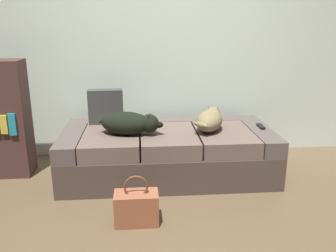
{
  "coord_description": "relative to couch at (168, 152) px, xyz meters",
  "views": [
    {
      "loc": [
        -0.26,
        -2.09,
        1.43
      ],
      "look_at": [
        0.0,
        1.04,
        0.5
      ],
      "focal_mm": 37.88,
      "sensor_mm": 36.0,
      "label": 1
    }
  ],
  "objects": [
    {
      "name": "handbag",
      "position": [
        -0.3,
        -0.86,
        -0.1
      ],
      "size": [
        0.32,
        0.18,
        0.38
      ],
      "color": "brown",
      "rests_on": "ground"
    },
    {
      "name": "couch",
      "position": [
        0.0,
        0.0,
        0.0
      ],
      "size": [
        1.97,
        0.95,
        0.45
      ],
      "color": "#483A33",
      "rests_on": "ground"
    },
    {
      "name": "dog_dark",
      "position": [
        -0.35,
        -0.11,
        0.33
      ],
      "size": [
        0.6,
        0.34,
        0.2
      ],
      "color": "black",
      "rests_on": "couch"
    },
    {
      "name": "ground_plane",
      "position": [
        0.0,
        -1.09,
        -0.22
      ],
      "size": [
        10.0,
        10.0,
        0.0
      ],
      "primitive_type": "plane",
      "color": "brown"
    },
    {
      "name": "throw_pillow",
      "position": [
        -0.59,
        0.27,
        0.4
      ],
      "size": [
        0.35,
        0.14,
        0.34
      ],
      "primitive_type": "cube",
      "rotation": [
        0.0,
        0.0,
        0.05
      ],
      "color": "#383A38",
      "rests_on": "couch"
    },
    {
      "name": "tv_remote",
      "position": [
        0.9,
        -0.01,
        0.24
      ],
      "size": [
        0.05,
        0.15,
        0.02
      ],
      "primitive_type": "cube",
      "rotation": [
        0.0,
        0.0,
        -0.02
      ],
      "color": "black",
      "rests_on": "couch"
    },
    {
      "name": "back_wall",
      "position": [
        0.0,
        0.66,
        1.18
      ],
      "size": [
        6.4,
        0.1,
        2.8
      ],
      "primitive_type": "cube",
      "color": "silver",
      "rests_on": "ground"
    },
    {
      "name": "dog_tan",
      "position": [
        0.4,
        -0.03,
        0.32
      ],
      "size": [
        0.37,
        0.54,
        0.19
      ],
      "color": "olive",
      "rests_on": "couch"
    }
  ]
}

